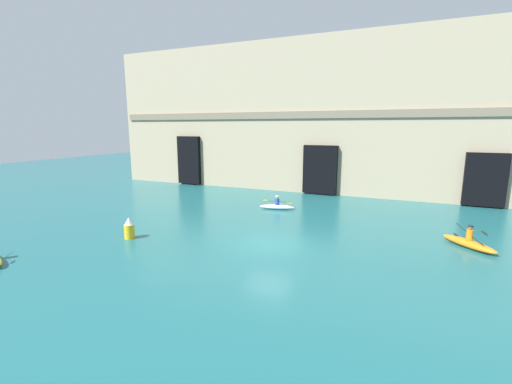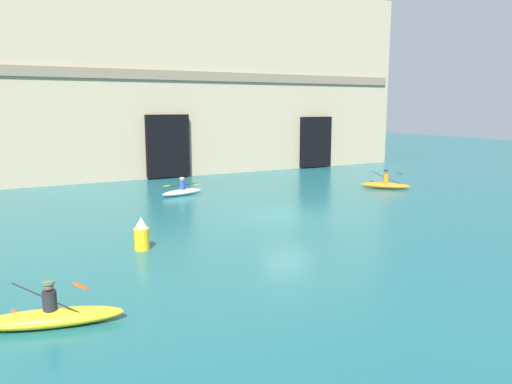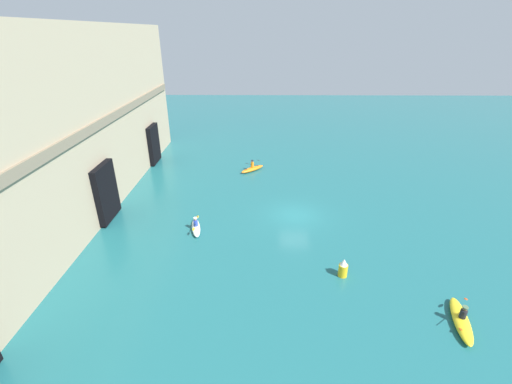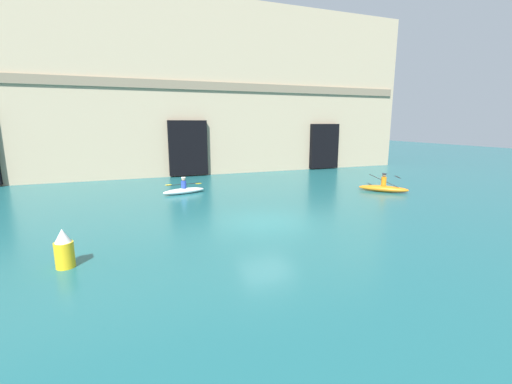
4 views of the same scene
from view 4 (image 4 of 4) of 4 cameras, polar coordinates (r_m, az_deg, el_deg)
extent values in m
plane|color=#1E6066|center=(15.91, 1.71, -5.16)|extent=(120.00, 120.00, 0.00)
cube|color=tan|center=(33.30, -14.34, 16.08)|extent=(45.67, 6.33, 14.86)
cube|color=#7C6E59|center=(30.15, -13.58, 17.00)|extent=(44.76, 0.24, 0.69)
cube|color=black|center=(30.11, -11.29, 7.22)|extent=(3.26, 0.70, 4.64)
cube|color=black|center=(35.06, 11.21, 7.52)|extent=(3.02, 0.70, 4.35)
ellipsoid|color=orange|center=(24.49, 20.44, 0.53)|extent=(2.72, 2.81, 0.43)
cylinder|color=orange|center=(24.41, 20.52, 1.69)|extent=(0.33, 0.33, 0.58)
sphere|color=#9E704C|center=(24.35, 20.59, 2.62)|extent=(0.23, 0.23, 0.23)
cylinder|color=#232328|center=(24.34, 20.60, 2.84)|extent=(0.29, 0.29, 0.06)
cylinder|color=black|center=(24.40, 20.52, 1.76)|extent=(1.22, 1.54, 0.78)
ellipsoid|color=black|center=(24.22, 22.54, 2.33)|extent=(0.41, 0.45, 0.21)
ellipsoid|color=black|center=(24.62, 18.54, 1.19)|extent=(0.41, 0.45, 0.21)
ellipsoid|color=white|center=(22.81, -11.92, 0.18)|extent=(2.88, 1.25, 0.37)
cylinder|color=#2D47B7|center=(22.73, -11.96, 1.22)|extent=(0.34, 0.34, 0.47)
sphere|color=tan|center=(22.67, -12.00, 2.10)|extent=(0.24, 0.24, 0.24)
cylinder|color=silver|center=(22.66, -12.01, 2.35)|extent=(0.30, 0.30, 0.06)
cylinder|color=black|center=(22.73, -11.96, 1.28)|extent=(2.19, 0.07, 0.08)
ellipsoid|color=yellow|center=(22.58, -14.40, 1.16)|extent=(0.44, 0.19, 0.06)
ellipsoid|color=yellow|center=(22.91, -9.56, 1.40)|extent=(0.44, 0.19, 0.06)
cylinder|color=yellow|center=(12.64, -29.28, -9.12)|extent=(0.58, 0.58, 0.84)
cone|color=white|center=(12.45, -29.57, -6.35)|extent=(0.49, 0.49, 0.44)
camera|label=1|loc=(13.02, 84.03, 9.78)|focal=24.00mm
camera|label=2|loc=(9.52, -153.43, -4.95)|focal=35.00mm
camera|label=3|loc=(27.75, -74.44, 23.94)|focal=24.00mm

